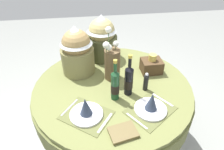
% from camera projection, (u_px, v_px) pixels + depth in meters
% --- Properties ---
extents(ground, '(8.00, 8.00, 0.00)m').
position_uv_depth(ground, '(112.00, 138.00, 2.11)').
color(ground, gray).
extents(dining_table, '(1.39, 1.39, 0.76)m').
position_uv_depth(dining_table, '(113.00, 96.00, 1.75)').
color(dining_table, olive).
rests_on(dining_table, ground).
extents(place_setting_left, '(0.43, 0.41, 0.16)m').
position_uv_depth(place_setting_left, '(86.00, 111.00, 1.35)').
color(place_setting_left, brown).
rests_on(place_setting_left, dining_table).
extents(place_setting_right, '(0.43, 0.41, 0.16)m').
position_uv_depth(place_setting_right, '(151.00, 106.00, 1.39)').
color(place_setting_right, brown).
rests_on(place_setting_right, dining_table).
extents(flower_vase, '(0.15, 0.16, 0.46)m').
position_uv_depth(flower_vase, '(112.00, 62.00, 1.65)').
color(flower_vase, brown).
rests_on(flower_vase, dining_table).
extents(wine_bottle_left, '(0.07, 0.07, 0.36)m').
position_uv_depth(wine_bottle_left, '(129.00, 80.00, 1.50)').
color(wine_bottle_left, black).
rests_on(wine_bottle_left, dining_table).
extents(wine_bottle_centre, '(0.07, 0.07, 0.36)m').
position_uv_depth(wine_bottle_centre, '(115.00, 85.00, 1.45)').
color(wine_bottle_centre, '#194223').
rests_on(wine_bottle_centre, dining_table).
extents(pepper_mill, '(0.04, 0.04, 0.17)m').
position_uv_depth(pepper_mill, '(146.00, 82.00, 1.57)').
color(pepper_mill, black).
rests_on(pepper_mill, dining_table).
extents(book_on_table, '(0.20, 0.17, 0.02)m').
position_uv_depth(book_on_table, '(123.00, 132.00, 1.25)').
color(book_on_table, brown).
rests_on(book_on_table, dining_table).
extents(gift_tub_back_left, '(0.30, 0.30, 0.45)m').
position_uv_depth(gift_tub_back_left, '(77.00, 49.00, 1.69)').
color(gift_tub_back_left, olive).
rests_on(gift_tub_back_left, dining_table).
extents(gift_tub_back_centre, '(0.31, 0.31, 0.46)m').
position_uv_depth(gift_tub_back_centre, '(102.00, 36.00, 1.91)').
color(gift_tub_back_centre, '#474C2D').
rests_on(gift_tub_back_centre, dining_table).
extents(woven_basket_side_right, '(0.19, 0.16, 0.18)m').
position_uv_depth(woven_basket_side_right, '(151.00, 65.00, 1.79)').
color(woven_basket_side_right, '#47331E').
rests_on(woven_basket_side_right, dining_table).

